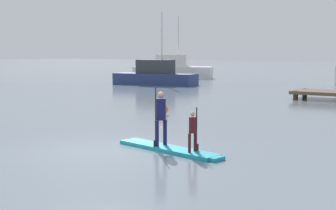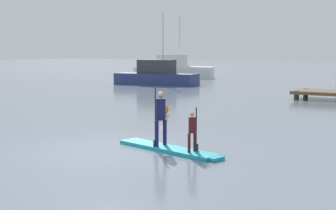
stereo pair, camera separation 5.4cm
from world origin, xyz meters
name	(u,v)px [view 1 (the left image)]	position (x,y,z in m)	size (l,w,h in m)	color
ground_plane	(115,150)	(0.00, 0.00, 0.00)	(240.00, 240.00, 0.00)	slate
paddleboard_near	(169,149)	(1.35, 0.65, 0.05)	(3.51, 1.35, 0.10)	#1E9EB2
paddler_adult	(161,115)	(1.04, 0.71, 0.96)	(0.32, 0.47, 1.62)	#19194C
paddler_child_solo	(193,129)	(2.17, 0.47, 0.68)	(0.22, 0.37, 1.15)	#4C1419
fishing_boat_green_midground	(173,69)	(-16.78, 30.75, 0.89)	(8.13, 4.44, 6.18)	silver
motor_boat_small_navy	(155,76)	(-12.99, 21.77, 0.73)	(6.94, 2.89, 5.75)	navy
mooring_buoy_mid	(163,110)	(-2.68, 6.65, 0.24)	(0.48, 0.48, 0.48)	orange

